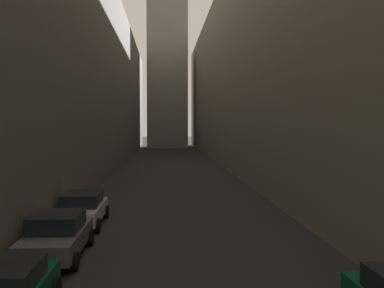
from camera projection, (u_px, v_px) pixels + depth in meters
The scene contains 5 objects.
ground_plane at pixel (171, 170), 45.65m from camera, with size 264.00×264.00×0.00m, color #232326.
building_block_left at pixel (42, 79), 46.42m from camera, with size 15.57×108.00×18.64m, color #60594F.
building_block_right at pixel (294, 73), 48.05m from camera, with size 15.30×108.00×20.14m, color #756B5B.
parked_car_left_third at pixel (57, 235), 15.36m from camera, with size 1.98×4.39×1.50m.
parked_car_left_far at pixel (83, 208), 20.27m from camera, with size 1.94×4.36×1.49m.
Camera 1 is at (-0.75, 2.45, 4.53)m, focal length 42.16 mm.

